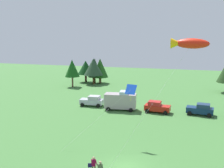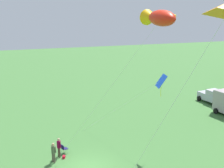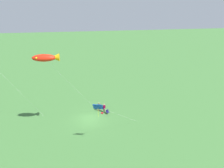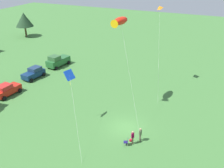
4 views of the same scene
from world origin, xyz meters
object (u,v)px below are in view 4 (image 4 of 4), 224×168
at_px(car_red_sedan, 7,90).
at_px(kite_diamond_blue, 70,76).
at_px(person_kite_flyer, 140,133).
at_px(kite_large_fish, 119,21).
at_px(car_navy_hatch, 34,73).
at_px(folding_chair, 127,142).
at_px(truck_green_flatbed, 58,61).
at_px(person_spectator, 133,136).
at_px(backpack_on_grass, 131,140).
at_px(kite_delta_orange, 159,8).

distance_m(car_red_sedan, kite_diamond_blue, 14.15).
height_order(person_kite_flyer, kite_large_fish, kite_large_fish).
bearing_deg(car_navy_hatch, folding_chair, -109.91).
xyz_separation_m(car_navy_hatch, truck_green_flatbed, (6.45, -0.60, 0.15)).
xyz_separation_m(person_spectator, kite_large_fish, (7.83, 5.05, 10.97)).
relative_size(backpack_on_grass, kite_large_fish, 0.03).
xyz_separation_m(person_kite_flyer, person_spectator, (-0.86, 0.62, 0.00)).
bearing_deg(kite_large_fish, car_red_sedan, 105.44).
xyz_separation_m(person_spectator, car_red_sedan, (3.20, 21.82, -0.07)).
distance_m(car_navy_hatch, truck_green_flatbed, 6.48).
bearing_deg(kite_large_fish, person_kite_flyer, -140.90).
bearing_deg(person_kite_flyer, folding_chair, 17.73).
distance_m(person_kite_flyer, car_navy_hatch, 24.81).
xyz_separation_m(car_red_sedan, kite_large_fish, (4.63, -16.77, 11.05)).
height_order(car_red_sedan, car_navy_hatch, same).
xyz_separation_m(person_kite_flyer, car_navy_hatch, (9.36, 22.97, -0.07)).
bearing_deg(folding_chair, kite_delta_orange, -102.72).
relative_size(person_spectator, kite_delta_orange, 0.14).
height_order(person_spectator, kite_large_fish, kite_large_fish).
distance_m(person_kite_flyer, truck_green_flatbed, 27.40).
distance_m(truck_green_flatbed, kite_delta_orange, 22.47).
distance_m(person_kite_flyer, kite_delta_orange, 20.10).
bearing_deg(backpack_on_grass, truck_green_flatbed, 52.77).
height_order(truck_green_flatbed, kite_large_fish, kite_large_fish).
relative_size(person_spectator, backpack_on_grass, 5.44).
height_order(truck_green_flatbed, kite_delta_orange, kite_delta_orange).
bearing_deg(folding_chair, car_red_sedan, -28.75).
bearing_deg(folding_chair, backpack_on_grass, -121.18).
relative_size(folding_chair, truck_green_flatbed, 0.16).
xyz_separation_m(folding_chair, person_spectator, (0.54, -0.52, 0.53)).
bearing_deg(person_kite_flyer, kite_delta_orange, -112.46).
bearing_deg(person_spectator, kite_large_fish, -68.49).
bearing_deg(kite_large_fish, kite_delta_orange, -16.00).
xyz_separation_m(truck_green_flatbed, kite_large_fish, (-8.84, -16.71, 10.89)).
bearing_deg(folding_chair, person_spectator, -152.92).
bearing_deg(kite_large_fish, person_spectator, -147.19).
relative_size(car_red_sedan, truck_green_flatbed, 0.83).
distance_m(person_kite_flyer, kite_large_fish, 14.18).
bearing_deg(kite_diamond_blue, backpack_on_grass, -96.82).
xyz_separation_m(person_spectator, truck_green_flatbed, (16.67, 21.76, 0.08)).
relative_size(folding_chair, car_red_sedan, 0.19).
xyz_separation_m(folding_chair, car_red_sedan, (3.73, 21.30, 0.46)).
xyz_separation_m(folding_chair, truck_green_flatbed, (17.21, 21.24, 0.61)).
xyz_separation_m(truck_green_flatbed, kite_delta_orange, (0.41, -19.36, 11.40)).
bearing_deg(truck_green_flatbed, kite_large_fish, 70.21).
bearing_deg(person_kite_flyer, car_red_sedan, -38.96).
bearing_deg(car_red_sedan, kite_delta_orange, 130.62).
bearing_deg(folding_chair, car_navy_hatch, -45.02).
distance_m(person_spectator, kite_large_fish, 14.40).
relative_size(backpack_on_grass, truck_green_flatbed, 0.06).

